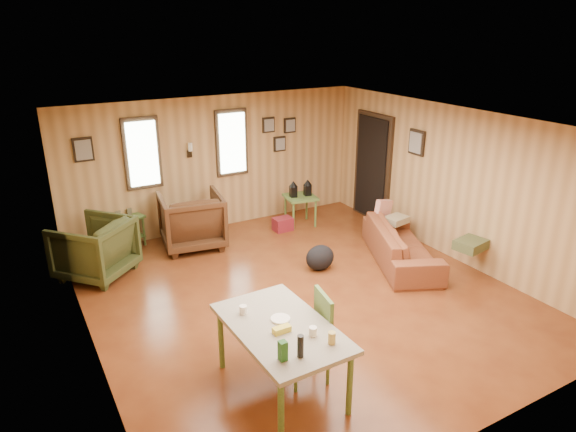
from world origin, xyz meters
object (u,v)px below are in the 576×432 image
at_px(recliner_green, 94,246).
at_px(end_table, 126,225).
at_px(side_table, 300,195).
at_px(sofa, 402,239).
at_px(recliner_brown, 192,218).
at_px(dining_table, 282,332).

relative_size(recliner_green, end_table, 1.46).
relative_size(recliner_green, side_table, 1.12).
xyz_separation_m(sofa, end_table, (-3.63, 2.76, -0.02)).
bearing_deg(sofa, recliner_green, 90.80).
bearing_deg(sofa, side_table, 39.17).
relative_size(end_table, side_table, 0.77).
xyz_separation_m(recliner_green, end_table, (0.65, 0.88, -0.11)).
relative_size(recliner_brown, dining_table, 0.68).
xyz_separation_m(sofa, side_table, (-0.56, 2.16, 0.20)).
xyz_separation_m(end_table, side_table, (3.06, -0.61, 0.22)).
height_order(recliner_brown, side_table, recliner_brown).
distance_m(recliner_brown, dining_table, 3.97).
height_order(sofa, end_table, sofa).
distance_m(recliner_green, end_table, 1.10).
bearing_deg(sofa, dining_table, 143.62).
bearing_deg(dining_table, sofa, 27.91).
xyz_separation_m(recliner_brown, dining_table, (-0.46, -3.94, 0.18)).
bearing_deg(side_table, recliner_brown, 178.74).
relative_size(recliner_brown, end_table, 1.54).
height_order(recliner_brown, end_table, recliner_brown).
bearing_deg(dining_table, recliner_brown, 82.06).
relative_size(sofa, dining_table, 1.32).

